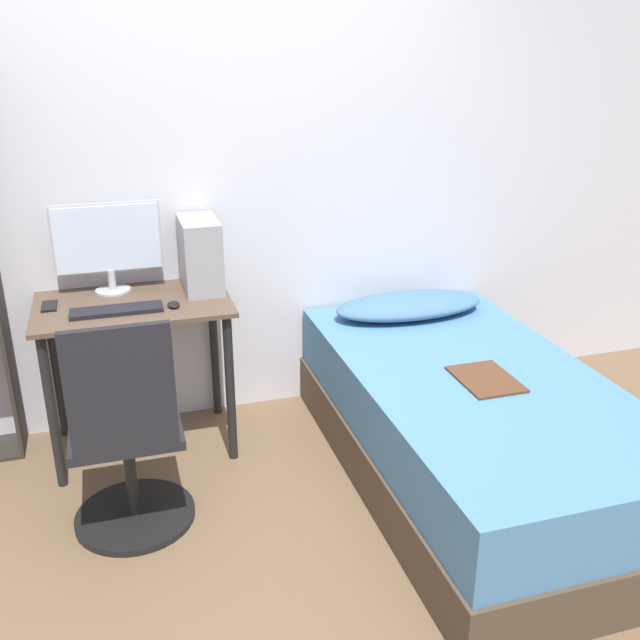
{
  "coord_description": "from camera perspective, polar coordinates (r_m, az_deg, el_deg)",
  "views": [
    {
      "loc": [
        -0.53,
        -2.1,
        1.93
      ],
      "look_at": [
        0.34,
        0.74,
        0.75
      ],
      "focal_mm": 40.0,
      "sensor_mm": 36.0,
      "label": 1
    }
  ],
  "objects": [
    {
      "name": "pc_tower",
      "position": [
        3.52,
        -9.56,
        5.2
      ],
      "size": [
        0.18,
        0.33,
        0.35
      ],
      "color": "#99999E",
      "rests_on": "desk"
    },
    {
      "name": "ground_plane",
      "position": [
        2.9,
        -2.24,
        -20.05
      ],
      "size": [
        14.0,
        14.0,
        0.0
      ],
      "primitive_type": "plane",
      "color": "brown"
    },
    {
      "name": "mouse",
      "position": [
        3.35,
        -11.63,
        1.22
      ],
      "size": [
        0.06,
        0.09,
        0.02
      ],
      "color": "black",
      "rests_on": "desk"
    },
    {
      "name": "keyboard",
      "position": [
        3.34,
        -15.96,
        0.75
      ],
      "size": [
        0.41,
        0.12,
        0.02
      ],
      "color": "black",
      "rests_on": "desk"
    },
    {
      "name": "pillow",
      "position": [
        3.85,
        7.16,
        1.18
      ],
      "size": [
        0.82,
        0.36,
        0.11
      ],
      "color": "teal",
      "rests_on": "bed"
    },
    {
      "name": "monitor",
      "position": [
        3.56,
        -16.62,
        5.94
      ],
      "size": [
        0.51,
        0.17,
        0.44
      ],
      "color": "#B7B7BC",
      "rests_on": "desk"
    },
    {
      "name": "phone",
      "position": [
        3.51,
        -20.84,
        1.05
      ],
      "size": [
        0.07,
        0.14,
        0.01
      ],
      "color": "black",
      "rests_on": "desk"
    },
    {
      "name": "wall_back",
      "position": [
        3.67,
        -8.49,
        10.76
      ],
      "size": [
        8.0,
        0.05,
        2.5
      ],
      "color": "silver",
      "rests_on": "ground_plane"
    },
    {
      "name": "desk",
      "position": [
        3.5,
        -14.54,
        -0.79
      ],
      "size": [
        0.9,
        0.58,
        0.77
      ],
      "color": "brown",
      "rests_on": "ground_plane"
    },
    {
      "name": "magazine",
      "position": [
        3.19,
        13.12,
        -4.63
      ],
      "size": [
        0.24,
        0.32,
        0.01
      ],
      "color": "#56331E",
      "rests_on": "bed"
    },
    {
      "name": "office_chair",
      "position": [
        3.03,
        -15.12,
        -10.0
      ],
      "size": [
        0.51,
        0.51,
        0.97
      ],
      "color": "black",
      "rests_on": "ground_plane"
    },
    {
      "name": "bed",
      "position": [
        3.38,
        12.04,
        -8.36
      ],
      "size": [
        1.08,
        2.02,
        0.54
      ],
      "color": "#4C3D2D",
      "rests_on": "ground_plane"
    }
  ]
}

